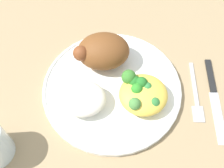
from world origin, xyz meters
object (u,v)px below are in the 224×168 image
at_px(rice_pile, 83,99).
at_px(fork, 195,94).
at_px(knife, 214,92).
at_px(plate, 112,88).
at_px(mac_cheese_with_broccoli, 142,93).
at_px(roasted_chicken, 102,51).

height_order(rice_pile, fork, rice_pile).
bearing_deg(knife, plate, -5.29).
height_order(fork, knife, knife).
height_order(rice_pile, mac_cheese_with_broccoli, mac_cheese_with_broccoli).
relative_size(mac_cheese_with_broccoli, knife, 0.49).
bearing_deg(mac_cheese_with_broccoli, rice_pile, 1.94).
distance_m(plate, rice_pile, 0.07).
relative_size(rice_pile, mac_cheese_with_broccoli, 0.94).
bearing_deg(rice_pile, knife, -176.83).
distance_m(mac_cheese_with_broccoli, fork, 0.12).
distance_m(roasted_chicken, fork, 0.21).
distance_m(roasted_chicken, knife, 0.24).
bearing_deg(knife, roasted_chicken, -20.62).
relative_size(rice_pile, fork, 0.61).
distance_m(mac_cheese_with_broccoli, knife, 0.15).
bearing_deg(knife, mac_cheese_with_broccoli, 4.08).
height_order(roasted_chicken, mac_cheese_with_broccoli, roasted_chicken).
height_order(plate, roasted_chicken, roasted_chicken).
xyz_separation_m(roasted_chicken, fork, (-0.18, 0.08, -0.05)).
relative_size(plate, rice_pile, 3.20).
bearing_deg(rice_pile, fork, -176.78).
xyz_separation_m(mac_cheese_with_broccoli, knife, (-0.15, -0.01, -0.03)).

